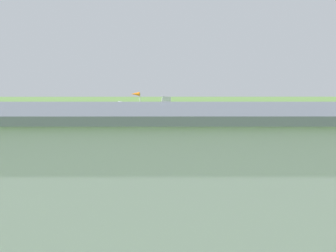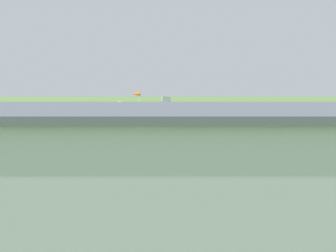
{
  "view_description": "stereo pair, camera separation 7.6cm",
  "coord_description": "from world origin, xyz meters",
  "px_view_note": "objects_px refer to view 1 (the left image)",
  "views": [
    {
      "loc": [
        5.95,
        55.82,
        6.62
      ],
      "look_at": [
        5.24,
        10.88,
        2.6
      ],
      "focal_mm": 49.36,
      "sensor_mm": 36.0,
      "label": 1
    },
    {
      "loc": [
        5.88,
        55.83,
        6.62
      ],
      "look_at": [
        5.24,
        10.88,
        2.6
      ],
      "focal_mm": 49.36,
      "sensor_mm": 36.0,
      "label": 2
    }
  ],
  "objects_px": {
    "biplane": "(138,112)",
    "person_at_fence_line": "(18,152)",
    "person_near_hangar_door": "(36,154)",
    "windsock": "(136,96)",
    "hangar": "(270,163)"
  },
  "relations": [
    {
      "from": "biplane",
      "to": "person_at_fence_line",
      "type": "height_order",
      "value": "biplane"
    },
    {
      "from": "person_near_hangar_door",
      "to": "windsock",
      "type": "height_order",
      "value": "windsock"
    },
    {
      "from": "biplane",
      "to": "person_at_fence_line",
      "type": "relative_size",
      "value": 5.01
    },
    {
      "from": "hangar",
      "to": "person_near_hangar_door",
      "type": "distance_m",
      "value": 22.36
    },
    {
      "from": "person_at_fence_line",
      "to": "windsock",
      "type": "height_order",
      "value": "windsock"
    },
    {
      "from": "person_at_fence_line",
      "to": "person_near_hangar_door",
      "type": "xyz_separation_m",
      "value": [
        -1.82,
        1.11,
        -0.01
      ]
    },
    {
      "from": "hangar",
      "to": "windsock",
      "type": "height_order",
      "value": "windsock"
    },
    {
      "from": "biplane",
      "to": "person_near_hangar_door",
      "type": "xyz_separation_m",
      "value": [
        7.65,
        17.64,
        -2.46
      ]
    },
    {
      "from": "biplane",
      "to": "windsock",
      "type": "height_order",
      "value": "windsock"
    },
    {
      "from": "hangar",
      "to": "person_at_fence_line",
      "type": "xyz_separation_m",
      "value": [
        17.59,
        -16.84,
        -1.92
      ]
    },
    {
      "from": "biplane",
      "to": "hangar",
      "type": "bearing_deg",
      "value": 103.67
    },
    {
      "from": "biplane",
      "to": "person_near_hangar_door",
      "type": "bearing_deg",
      "value": 66.55
    },
    {
      "from": "person_at_fence_line",
      "to": "person_near_hangar_door",
      "type": "height_order",
      "value": "person_at_fence_line"
    },
    {
      "from": "biplane",
      "to": "person_near_hangar_door",
      "type": "relative_size",
      "value": 5.04
    },
    {
      "from": "hangar",
      "to": "person_near_hangar_door",
      "type": "bearing_deg",
      "value": -44.93
    }
  ]
}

